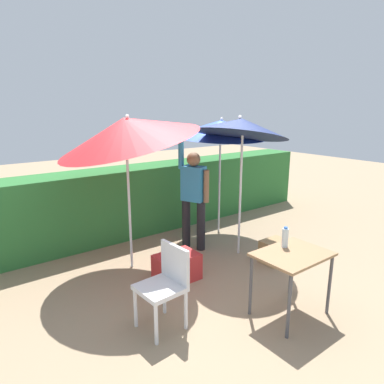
% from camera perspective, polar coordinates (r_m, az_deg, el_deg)
% --- Properties ---
extents(ground_plane, '(24.00, 24.00, 0.00)m').
position_cam_1_polar(ground_plane, '(5.10, 2.08, -12.76)').
color(ground_plane, '#9E8466').
extents(hedge_row, '(8.00, 0.70, 1.23)m').
position_cam_1_polar(hedge_row, '(6.44, -9.09, -1.25)').
color(hedge_row, '#2D7033').
rests_on(hedge_row, ground_plane).
extents(umbrella_rainbow, '(1.46, 1.43, 2.31)m').
position_cam_1_polar(umbrella_rainbow, '(5.19, 8.18, 10.64)').
color(umbrella_rainbow, silver).
rests_on(umbrella_rainbow, ground_plane).
extents(umbrella_orange, '(1.97, 1.94, 2.40)m').
position_cam_1_polar(umbrella_orange, '(4.71, -10.80, 10.04)').
color(umbrella_orange, silver).
rests_on(umbrella_orange, ground_plane).
extents(umbrella_yellow, '(1.65, 1.66, 2.13)m').
position_cam_1_polar(umbrella_yellow, '(6.13, 4.85, 10.50)').
color(umbrella_yellow, silver).
rests_on(umbrella_yellow, ground_plane).
extents(person_vendor, '(0.34, 0.54, 1.88)m').
position_cam_1_polar(person_vendor, '(5.51, 0.25, -0.25)').
color(person_vendor, black).
rests_on(person_vendor, ground_plane).
extents(chair_plastic, '(0.47, 0.47, 0.89)m').
position_cam_1_polar(chair_plastic, '(3.72, -4.43, -14.68)').
color(chair_plastic, silver).
rests_on(chair_plastic, ground_plane).
extents(cooler_box, '(0.57, 0.40, 0.36)m').
position_cam_1_polar(cooler_box, '(4.76, -2.53, -12.38)').
color(cooler_box, red).
rests_on(cooler_box, ground_plane).
extents(crate_cardboard, '(0.41, 0.33, 0.34)m').
position_cam_1_polar(crate_cardboard, '(5.40, 13.66, -9.57)').
color(crate_cardboard, '#9E7A4C').
rests_on(crate_cardboard, ground_plane).
extents(folding_table, '(0.80, 0.60, 0.74)m').
position_cam_1_polar(folding_table, '(3.99, 16.33, -10.91)').
color(folding_table, '#4C4C51').
rests_on(folding_table, ground_plane).
extents(bottle_water, '(0.07, 0.07, 0.24)m').
position_cam_1_polar(bottle_water, '(4.04, 15.24, -7.33)').
color(bottle_water, silver).
rests_on(bottle_water, folding_table).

